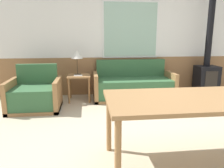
% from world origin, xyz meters
% --- Properties ---
extents(ground_plane, '(16.00, 16.00, 0.00)m').
position_xyz_m(ground_plane, '(0.00, 0.00, 0.00)').
color(ground_plane, beige).
extents(wall_back, '(7.20, 0.09, 2.70)m').
position_xyz_m(wall_back, '(-0.00, 2.63, 1.36)').
color(wall_back, '#996B42').
rests_on(wall_back, ground_plane).
extents(couch, '(1.77, 0.77, 0.84)m').
position_xyz_m(couch, '(-0.04, 2.17, 0.27)').
color(couch, '#9E7042').
rests_on(couch, ground_plane).
extents(armchair, '(0.94, 0.78, 0.83)m').
position_xyz_m(armchair, '(-2.06, 1.65, 0.26)').
color(armchair, '#9E7042').
rests_on(armchair, ground_plane).
extents(side_table, '(0.48, 0.48, 0.56)m').
position_xyz_m(side_table, '(-1.24, 2.14, 0.45)').
color(side_table, '#9E7042').
rests_on(side_table, ground_plane).
extents(table_lamp, '(0.25, 0.25, 0.53)m').
position_xyz_m(table_lamp, '(-1.27, 2.22, 0.98)').
color(table_lamp, '#4C3823').
rests_on(table_lamp, side_table).
extents(book_stack, '(0.18, 0.13, 0.02)m').
position_xyz_m(book_stack, '(-1.25, 2.06, 0.56)').
color(book_stack, white).
rests_on(book_stack, side_table).
extents(dining_table, '(1.87, 0.89, 0.75)m').
position_xyz_m(dining_table, '(0.05, -0.44, 0.68)').
color(dining_table, '#9E7042').
rests_on(dining_table, ground_plane).
extents(wood_stove, '(0.48, 0.42, 2.57)m').
position_xyz_m(wood_stove, '(1.70, 2.22, 0.69)').
color(wood_stove, black).
rests_on(wood_stove, ground_plane).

